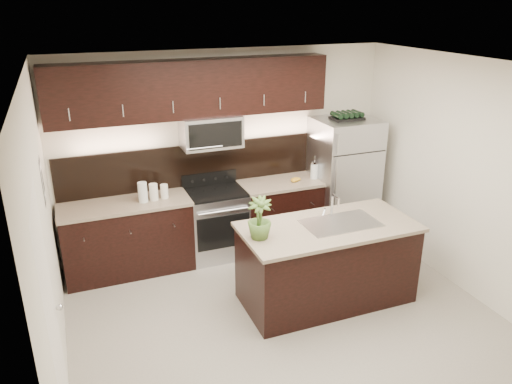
% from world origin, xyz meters
% --- Properties ---
extents(ground, '(4.50, 4.50, 0.00)m').
position_xyz_m(ground, '(0.00, 0.00, 0.00)').
color(ground, gray).
rests_on(ground, ground).
extents(room_walls, '(4.52, 4.02, 2.71)m').
position_xyz_m(room_walls, '(-0.11, -0.04, 1.70)').
color(room_walls, beige).
rests_on(room_walls, ground).
extents(counter_run, '(3.51, 0.65, 0.94)m').
position_xyz_m(counter_run, '(-0.46, 1.69, 0.47)').
color(counter_run, black).
rests_on(counter_run, ground).
extents(upper_fixtures, '(3.49, 0.40, 1.66)m').
position_xyz_m(upper_fixtures, '(-0.43, 1.84, 2.14)').
color(upper_fixtures, black).
rests_on(upper_fixtures, counter_run).
extents(island, '(1.96, 0.96, 0.94)m').
position_xyz_m(island, '(0.60, 0.20, 0.47)').
color(island, black).
rests_on(island, ground).
extents(sink_faucet, '(0.84, 0.50, 0.28)m').
position_xyz_m(sink_faucet, '(0.75, 0.21, 0.96)').
color(sink_faucet, silver).
rests_on(sink_faucet, island).
extents(refrigerator, '(0.84, 0.76, 1.74)m').
position_xyz_m(refrigerator, '(1.63, 1.63, 0.87)').
color(refrigerator, '#B2B2B7').
rests_on(refrigerator, ground).
extents(wine_rack, '(0.43, 0.27, 0.10)m').
position_xyz_m(wine_rack, '(1.63, 1.63, 1.79)').
color(wine_rack, black).
rests_on(wine_rack, refrigerator).
extents(plant, '(0.33, 0.33, 0.45)m').
position_xyz_m(plant, '(-0.23, 0.20, 1.16)').
color(plant, '#415F26').
rests_on(plant, island).
extents(canisters, '(0.37, 0.13, 0.25)m').
position_xyz_m(canisters, '(-1.09, 1.65, 1.05)').
color(canisters, silver).
rests_on(canisters, counter_run).
extents(french_press, '(0.11, 0.11, 0.32)m').
position_xyz_m(french_press, '(1.17, 1.64, 1.06)').
color(french_press, silver).
rests_on(french_press, counter_run).
extents(bananas, '(0.19, 0.18, 0.05)m').
position_xyz_m(bananas, '(0.83, 1.61, 0.96)').
color(bananas, gold).
rests_on(bananas, counter_run).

